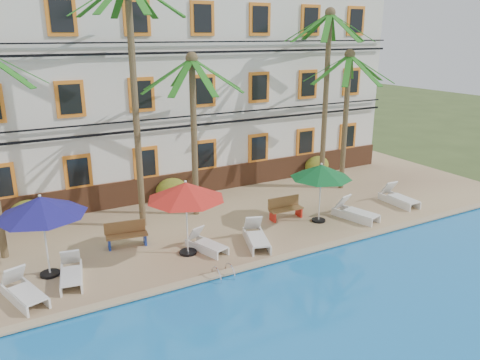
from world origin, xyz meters
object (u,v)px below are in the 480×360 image
lounger_b (71,273)px  bench_right (285,208)px  palm_d (327,77)px  lounger_f (398,198)px  palm_e (347,100)px  umbrella_blue (41,207)px  umbrella_green (321,172)px  lounger_c (206,244)px  lounger_e (355,212)px  bench_left (127,234)px  lounger_d (256,237)px  umbrella_red (186,191)px  palm_c (193,112)px  lounger_a (23,291)px  pool_ladder (223,276)px  palm_b (133,75)px

lounger_b → bench_right: bearing=7.2°
palm_d → lounger_f: bearing=-69.7°
palm_e → lounger_b: palm_e is taller
umbrella_blue → umbrella_green: size_ratio=1.10×
lounger_b → lounger_c: lounger_b is taller
lounger_e → bench_left: (-9.25, 2.07, 0.17)m
lounger_f → lounger_d: bearing=-175.9°
lounger_e → umbrella_red: bearing=177.3°
palm_c → lounger_b: bearing=-149.6°
umbrella_blue → palm_d: bearing=13.2°
umbrella_green → lounger_d: (-3.45, -0.66, -1.87)m
umbrella_blue → umbrella_red: umbrella_blue is taller
palm_e → lounger_b: bearing=-167.0°
umbrella_green → lounger_b: umbrella_green is taller
umbrella_green → lounger_d: bearing=-169.1°
lounger_a → lounger_c: (6.13, 0.43, -0.04)m
palm_c → umbrella_red: size_ratio=2.49×
pool_ladder → umbrella_red: bearing=100.3°
palm_b → lounger_e: 10.62m
palm_b → umbrella_red: bearing=-79.4°
palm_b → lounger_b: size_ratio=5.00×
lounger_a → lounger_f: lounger_f is taller
lounger_b → lounger_f: (14.56, 0.06, 0.02)m
palm_d → pool_ladder: bearing=-145.6°
lounger_e → lounger_f: 3.05m
umbrella_red → bench_left: (-1.72, 1.71, -1.89)m
palm_e → bench_left: bearing=-172.7°
umbrella_blue → umbrella_green: bearing=-3.1°
lounger_a → bench_left: bearing=30.7°
umbrella_blue → lounger_a: bearing=-125.7°
umbrella_red → umbrella_green: (6.00, 0.15, -0.19)m
palm_e → bench_left: palm_e is taller
umbrella_red → lounger_f: umbrella_red is taller
lounger_a → bench_right: bench_right is taller
umbrella_green → lounger_a: umbrella_green is taller
lounger_d → bench_right: size_ratio=1.38×
umbrella_red → lounger_f: bearing=0.3°
palm_c → palm_e: 7.98m
lounger_e → palm_c: bearing=146.5°
pool_ladder → lounger_e: bearing=13.4°
lounger_c → bench_left: bearing=143.4°
lounger_c → lounger_d: 1.92m
palm_b → lounger_a: bearing=-142.0°
lounger_e → pool_ladder: (-7.15, -1.71, -0.30)m
umbrella_green → lounger_d: size_ratio=1.21×
lounger_f → palm_b: bearing=163.9°
lounger_b → pool_ladder: lounger_b is taller
palm_c → bench_right: size_ratio=4.53×
umbrella_blue → bench_right: (9.53, 0.40, -1.92)m
umbrella_green → pool_ladder: (-5.63, -2.21, -2.17)m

